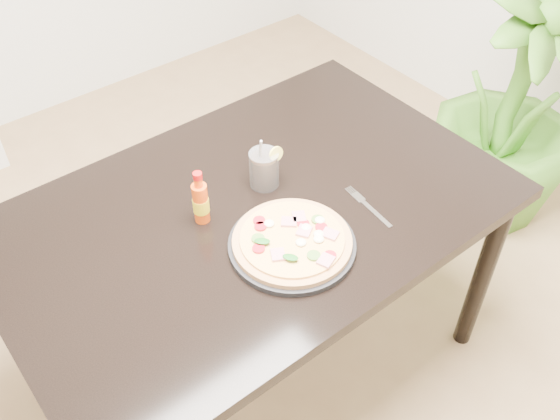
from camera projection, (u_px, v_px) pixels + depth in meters
dining_table at (254, 229)px, 1.77m from camera, size 1.40×0.90×0.75m
plate at (292, 245)px, 1.60m from camera, size 0.33×0.33×0.02m
pizza at (293, 240)px, 1.59m from camera, size 0.31×0.31×0.03m
hot_sauce_bottle at (201, 202)px, 1.63m from camera, size 0.04×0.04×0.16m
cola_cup at (264, 170)px, 1.75m from camera, size 0.09×0.08×0.17m
fork at (367, 206)px, 1.71m from camera, size 0.04×0.19×0.00m
houseplant at (512, 107)px, 2.45m from camera, size 0.74×0.74×1.06m
plant_pot at (488, 187)px, 2.74m from camera, size 0.28×0.28×0.22m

